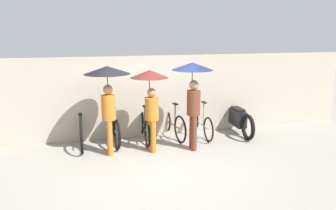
{
  "coord_description": "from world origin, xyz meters",
  "views": [
    {
      "loc": [
        -1.52,
        -6.39,
        2.8
      ],
      "look_at": [
        0.54,
        1.27,
        1.0
      ],
      "focal_mm": 35.0,
      "sensor_mm": 36.0,
      "label": 1
    }
  ],
  "objects": [
    {
      "name": "parked_bicycle_1",
      "position": [
        -0.79,
        1.71,
        0.39
      ],
      "size": [
        0.44,
        1.78,
        1.1
      ],
      "rotation": [
        0.0,
        0.0,
        1.64
      ],
      "color": "black",
      "rests_on": "ground"
    },
    {
      "name": "parked_bicycle_4",
      "position": [
        1.58,
        1.69,
        0.35
      ],
      "size": [
        0.44,
        1.74,
        1.03
      ],
      "rotation": [
        0.0,
        0.0,
        1.57
      ],
      "color": "black",
      "rests_on": "ground"
    },
    {
      "name": "motorcycle",
      "position": [
        2.66,
        1.66,
        0.39
      ],
      "size": [
        0.58,
        2.05,
        0.91
      ],
      "rotation": [
        0.0,
        0.0,
        1.51
      ],
      "color": "black",
      "rests_on": "ground"
    },
    {
      "name": "back_wall",
      "position": [
        0.0,
        2.08,
        1.08
      ],
      "size": [
        12.25,
        0.12,
        2.16
      ],
      "color": "#B2A893",
      "rests_on": "ground"
    },
    {
      "name": "parked_bicycle_3",
      "position": [
        0.79,
        1.75,
        0.38
      ],
      "size": [
        0.44,
        1.72,
        1.02
      ],
      "rotation": [
        0.0,
        0.0,
        1.69
      ],
      "color": "black",
      "rests_on": "ground"
    },
    {
      "name": "pedestrian_leading",
      "position": [
        -0.94,
        0.98,
        1.62
      ],
      "size": [
        1.05,
        1.05,
        2.03
      ],
      "rotation": [
        0.0,
        0.0,
        -0.08
      ],
      "color": "#C66B1E",
      "rests_on": "ground"
    },
    {
      "name": "pedestrian_center",
      "position": [
        0.02,
        0.91,
        1.47
      ],
      "size": [
        0.89,
        0.89,
        1.92
      ],
      "rotation": [
        0.0,
        0.0,
        0.12
      ],
      "color": "#C66B1E",
      "rests_on": "ground"
    },
    {
      "name": "parked_bicycle_0",
      "position": [
        -1.58,
        1.65,
        0.4
      ],
      "size": [
        0.44,
        1.84,
        1.06
      ],
      "rotation": [
        0.0,
        0.0,
        1.57
      ],
      "color": "black",
      "rests_on": "ground"
    },
    {
      "name": "ground_plane",
      "position": [
        0.0,
        0.0,
        0.0
      ],
      "size": [
        30.0,
        30.0,
        0.0
      ],
      "primitive_type": "plane",
      "color": "gray"
    },
    {
      "name": "pedestrian_trailing",
      "position": [
        1.01,
        0.79,
        1.63
      ],
      "size": [
        0.98,
        0.98,
        2.09
      ],
      "rotation": [
        0.0,
        0.0,
        -0.04
      ],
      "color": "brown",
      "rests_on": "ground"
    },
    {
      "name": "parked_bicycle_2",
      "position": [
        0.0,
        1.68,
        0.38
      ],
      "size": [
        0.44,
        1.83,
        0.98
      ],
      "rotation": [
        0.0,
        0.0,
        1.53
      ],
      "color": "black",
      "rests_on": "ground"
    }
  ]
}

